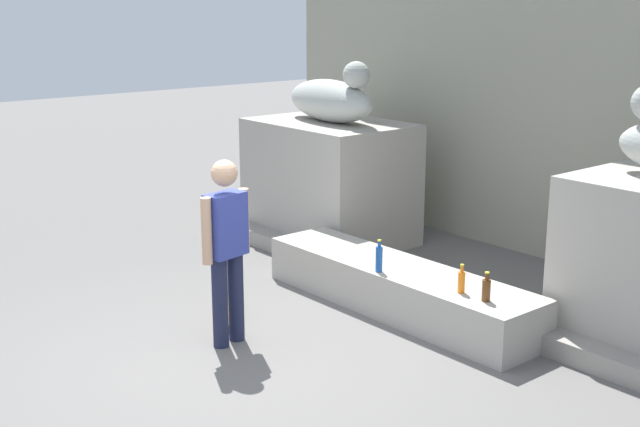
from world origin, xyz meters
The scene contains 10 objects.
ground_plane centered at (0.00, 0.00, 0.00)m, with size 40.00×40.00×0.00m, color #605E5B.
pedestal_left centered at (-2.37, 2.98, 0.76)m, with size 1.98×1.39×1.52m, color #A39E93.
statue_reclining_left centered at (-2.33, 2.98, 1.80)m, with size 1.65×0.74×0.78m.
ledge_block centered at (0.00, 1.85, 0.23)m, with size 3.17×0.74×0.46m, color #A39E93.
skater centered at (-0.37, 0.09, 0.92)m, with size 0.26×0.53×1.67m.
skateboard centered at (-0.89, 0.44, 0.06)m, with size 0.77×0.62×0.08m.
bottle_blue centered at (0.01, 1.57, 0.59)m, with size 0.07×0.07×0.32m.
bottle_brown centered at (1.19, 1.72, 0.56)m, with size 0.08×0.08×0.26m.
bottle_orange centered at (0.91, 1.72, 0.56)m, with size 0.07×0.07×0.27m.
stair_step centered at (0.00, 2.26, 0.09)m, with size 6.71×0.50×0.19m, color gray.
Camera 1 is at (5.49, -3.74, 2.98)m, focal length 46.81 mm.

